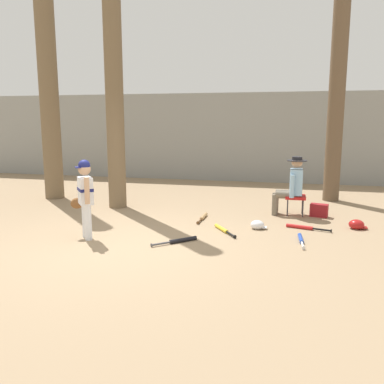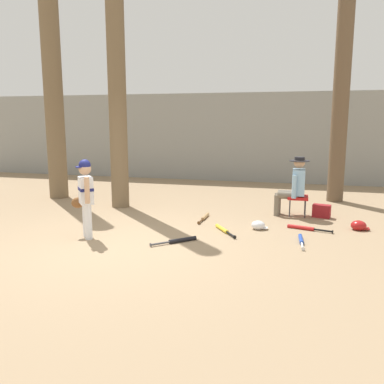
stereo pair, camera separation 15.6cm
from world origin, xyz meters
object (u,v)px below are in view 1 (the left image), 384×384
object	(u,v)px
handbag_beside_stool	(319,210)
tree_far_left	(49,91)
bat_blue_youth	(301,239)
batting_helmet_red	(357,225)
batting_helmet_white	(257,225)
bat_red_barrel	(303,227)
young_ballplayer	(85,194)
seated_spectator	(291,184)
bat_black_composite	(180,240)
folding_stool	(295,198)
bat_wood_tan	(203,217)
bat_yellow_trainer	(223,229)
tree_near_player	(114,72)
tree_behind_spectator	(337,97)

from	to	relation	value
handbag_beside_stool	tree_far_left	distance (m)	6.81
bat_blue_youth	batting_helmet_red	bearing A→B (deg)	46.05
bat_blue_youth	batting_helmet_white	world-z (taller)	batting_helmet_white
bat_red_barrel	young_ballplayer	bearing A→B (deg)	-157.80
seated_spectator	bat_black_composite	xyz separation A→B (m)	(-1.71, -2.38, -0.61)
folding_stool	seated_spectator	xyz separation A→B (m)	(-0.10, -0.00, 0.28)
bat_wood_tan	bat_yellow_trainer	xyz separation A→B (m)	(0.53, -0.81, 0.00)
tree_near_player	seated_spectator	xyz separation A→B (m)	(3.76, 0.12, -2.28)
bat_blue_youth	batting_helmet_white	bearing A→B (deg)	140.42
tree_near_player	bat_red_barrel	size ratio (longest dim) A/B	8.14
young_ballplayer	seated_spectator	size ratio (longest dim) A/B	1.09
young_ballplayer	tree_far_left	bearing A→B (deg)	129.26
bat_yellow_trainer	batting_helmet_white	bearing A→B (deg)	27.57
bat_black_composite	batting_helmet_white	bearing A→B (deg)	44.52
young_ballplayer	bat_red_barrel	world-z (taller)	young_ballplayer
tree_behind_spectator	bat_wood_tan	distance (m)	4.39
tree_behind_spectator	bat_black_composite	xyz separation A→B (m)	(-2.67, -4.19, -2.42)
young_ballplayer	handbag_beside_stool	bearing A→B (deg)	32.89
tree_far_left	tree_behind_spectator	bearing A→B (deg)	10.86
tree_near_player	bat_wood_tan	bearing A→B (deg)	-16.79
seated_spectator	tree_behind_spectator	bearing A→B (deg)	62.04
seated_spectator	bat_black_composite	world-z (taller)	seated_spectator
bat_black_composite	young_ballplayer	bearing A→B (deg)	-175.23
bat_red_barrel	batting_helmet_red	bearing A→B (deg)	14.35
young_ballplayer	batting_helmet_white	distance (m)	3.05
seated_spectator	tree_far_left	bearing A→B (deg)	174.79
tree_near_player	bat_red_barrel	bearing A→B (deg)	-13.62
tree_near_player	handbag_beside_stool	world-z (taller)	tree_near_player
folding_stool	bat_yellow_trainer	world-z (taller)	folding_stool
tree_near_player	bat_wood_tan	distance (m)	3.62
seated_spectator	bat_wood_tan	world-z (taller)	seated_spectator
bat_blue_youth	bat_yellow_trainer	bearing A→B (deg)	166.77
batting_helmet_red	tree_behind_spectator	bearing A→B (deg)	94.44
tree_near_player	young_ballplayer	world-z (taller)	tree_near_player
young_ballplayer	seated_spectator	distance (m)	4.12
seated_spectator	handbag_beside_stool	xyz separation A→B (m)	(0.57, -0.03, -0.51)
bat_black_composite	batting_helmet_white	size ratio (longest dim) A/B	2.14
bat_blue_youth	bat_wood_tan	distance (m)	2.16
bat_yellow_trainer	seated_spectator	bearing A→B (deg)	53.76
bat_yellow_trainer	bat_black_composite	size ratio (longest dim) A/B	1.12
bat_yellow_trainer	bat_red_barrel	bearing A→B (deg)	19.06
bat_yellow_trainer	handbag_beside_stool	bearing A→B (deg)	41.72
tree_near_player	young_ballplayer	distance (m)	3.27
tree_far_left	handbag_beside_stool	bearing A→B (deg)	-5.04
seated_spectator	batting_helmet_white	world-z (taller)	seated_spectator
bat_black_composite	batting_helmet_white	world-z (taller)	batting_helmet_white
bat_wood_tan	batting_helmet_red	size ratio (longest dim) A/B	2.40
tree_behind_spectator	bat_yellow_trainer	distance (m)	4.65
batting_helmet_red	young_ballplayer	bearing A→B (deg)	-159.40
bat_red_barrel	batting_helmet_white	distance (m)	0.82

